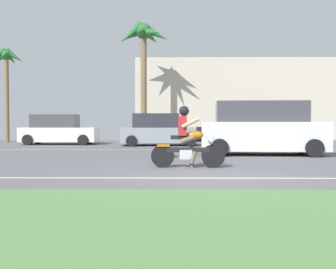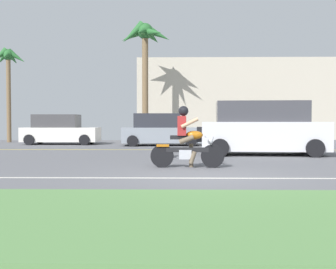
{
  "view_description": "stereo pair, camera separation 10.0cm",
  "coord_description": "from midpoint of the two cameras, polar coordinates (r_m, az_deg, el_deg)",
  "views": [
    {
      "loc": [
        -0.86,
        -9.43,
        1.26
      ],
      "look_at": [
        -1.02,
        3.89,
        0.83
      ],
      "focal_mm": 44.36,
      "sensor_mm": 36.0,
      "label": 1
    },
    {
      "loc": [
        -0.76,
        -9.43,
        1.26
      ],
      "look_at": [
        -1.02,
        3.89,
        0.83
      ],
      "focal_mm": 44.36,
      "sensor_mm": 36.0,
      "label": 2
    }
  ],
  "objects": [
    {
      "name": "ground",
      "position": [
        12.53,
        4.39,
        -4.03
      ],
      "size": [
        56.0,
        30.0,
        0.04
      ],
      "primitive_type": "cube",
      "color": "slate"
    },
    {
      "name": "grass_median",
      "position": [
        5.53,
        9.25,
        -11.03
      ],
      "size": [
        56.0,
        3.8,
        0.06
      ],
      "primitive_type": "cube",
      "color": "#5B8C4C",
      "rests_on": "ground"
    },
    {
      "name": "lane_line_near",
      "position": [
        9.26,
        5.72,
        -5.96
      ],
      "size": [
        50.4,
        0.12,
        0.01
      ],
      "primitive_type": "cube",
      "color": "silver",
      "rests_on": "ground"
    },
    {
      "name": "lane_line_far",
      "position": [
        18.28,
        3.22,
        -2.1
      ],
      "size": [
        50.4,
        0.12,
        0.01
      ],
      "primitive_type": "cube",
      "color": "yellow",
      "rests_on": "ground"
    },
    {
      "name": "motorcyclist",
      "position": [
        11.25,
        2.4,
        -0.98
      ],
      "size": [
        2.0,
        0.65,
        1.67
      ],
      "color": "black",
      "rests_on": "ground"
    },
    {
      "name": "suv_nearby",
      "position": [
        15.93,
        12.56,
        0.75
      ],
      "size": [
        4.84,
        2.42,
        2.0
      ],
      "color": "silver",
      "rests_on": "ground"
    },
    {
      "name": "parked_car_0",
      "position": [
        23.36,
        -14.94,
        0.54
      ],
      "size": [
        4.08,
        1.92,
        1.62
      ],
      "color": "white",
      "rests_on": "ground"
    },
    {
      "name": "parked_car_1",
      "position": [
        21.5,
        -1.4,
        0.53
      ],
      "size": [
        4.14,
        2.14,
        1.66
      ],
      "color": "#8C939E",
      "rests_on": "ground"
    },
    {
      "name": "parked_car_2",
      "position": [
        23.14,
        13.73,
        0.53
      ],
      "size": [
        3.86,
        1.98,
        1.61
      ],
      "color": "white",
      "rests_on": "ground"
    },
    {
      "name": "palm_tree_0",
      "position": [
        26.19,
        -3.5,
        12.58
      ],
      "size": [
        3.35,
        3.36,
        7.4
      ],
      "color": "brown",
      "rests_on": "ground"
    },
    {
      "name": "palm_tree_1",
      "position": [
        26.69,
        -21.47,
        8.85
      ],
      "size": [
        2.18,
        2.3,
        5.62
      ],
      "color": "brown",
      "rests_on": "ground"
    },
    {
      "name": "building_far",
      "position": [
        31.59,
        16.04,
        4.59
      ],
      "size": [
        21.97,
        4.0,
        5.63
      ],
      "primitive_type": "cube",
      "color": "beige",
      "rests_on": "ground"
    }
  ]
}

